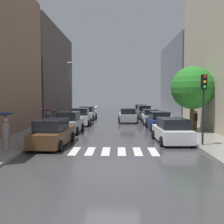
{
  "coord_description": "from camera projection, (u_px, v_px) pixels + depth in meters",
  "views": [
    {
      "loc": [
        0.26,
        -11.16,
        3.23
      ],
      "look_at": [
        -0.51,
        19.59,
        1.16
      ],
      "focal_mm": 41.25,
      "sensor_mm": 36.0,
      "label": 1
    }
  ],
  "objects": [
    {
      "name": "ground_plane",
      "position": [
        117.0,
        118.0,
        35.29
      ],
      "size": [
        28.0,
        72.0,
        0.04
      ],
      "primitive_type": "cube",
      "color": "#39393C"
    },
    {
      "name": "sidewalk_left",
      "position": [
        69.0,
        118.0,
        35.45
      ],
      "size": [
        3.0,
        72.0,
        0.15
      ],
      "primitive_type": "cube",
      "color": "gray",
      "rests_on": "ground"
    },
    {
      "name": "sidewalk_right",
      "position": [
        164.0,
        118.0,
        35.12
      ],
      "size": [
        3.0,
        72.0,
        0.15
      ],
      "primitive_type": "cube",
      "color": "gray",
      "rests_on": "ground"
    },
    {
      "name": "crosswalk_stripes",
      "position": [
        114.0,
        151.0,
        14.66
      ],
      "size": [
        4.95,
        2.2,
        0.01
      ],
      "color": "silver",
      "rests_on": "ground"
    },
    {
      "name": "building_left_mid",
      "position": [
        40.0,
        74.0,
        36.94
      ],
      "size": [
        6.0,
        17.58,
        12.37
      ],
      "primitive_type": "cube",
      "color": "#564C47",
      "rests_on": "ground"
    },
    {
      "name": "building_right_mid",
      "position": [
        189.0,
        79.0,
        39.15
      ],
      "size": [
        6.0,
        15.87,
        11.1
      ],
      "primitive_type": "cube",
      "color": "slate",
      "rests_on": "ground"
    },
    {
      "name": "parked_car_left_nearest",
      "position": [
        53.0,
        133.0,
        16.22
      ],
      "size": [
        2.16,
        4.86,
        1.7
      ],
      "rotation": [
        0.0,
        0.0,
        1.53
      ],
      "color": "brown",
      "rests_on": "ground"
    },
    {
      "name": "parked_car_left_second",
      "position": [
        69.0,
        123.0,
        22.06
      ],
      "size": [
        2.08,
        4.05,
        1.79
      ],
      "rotation": [
        0.0,
        0.0,
        1.54
      ],
      "color": "#B2B7BF",
      "rests_on": "ground"
    },
    {
      "name": "parked_car_left_third",
      "position": [
        81.0,
        117.0,
        27.45
      ],
      "size": [
        2.1,
        4.06,
        1.81
      ],
      "rotation": [
        0.0,
        0.0,
        1.59
      ],
      "color": "silver",
      "rests_on": "ground"
    },
    {
      "name": "parked_car_left_fourth",
      "position": [
        88.0,
        113.0,
        33.75
      ],
      "size": [
        2.16,
        4.84,
        1.71
      ],
      "rotation": [
        0.0,
        0.0,
        1.54
      ],
      "color": "silver",
      "rests_on": "ground"
    },
    {
      "name": "parked_car_right_nearest",
      "position": [
        172.0,
        131.0,
        17.35
      ],
      "size": [
        2.31,
        4.34,
        1.66
      ],
      "rotation": [
        0.0,
        0.0,
        1.62
      ],
      "color": "silver",
      "rests_on": "ground"
    },
    {
      "name": "parked_car_right_second",
      "position": [
        159.0,
        121.0,
        23.87
      ],
      "size": [
        2.15,
        4.26,
        1.68
      ],
      "rotation": [
        0.0,
        0.0,
        1.62
      ],
      "color": "navy",
      "rests_on": "ground"
    },
    {
      "name": "parked_car_right_third",
      "position": [
        150.0,
        117.0,
        29.17
      ],
      "size": [
        2.05,
        4.12,
        1.58
      ],
      "rotation": [
        0.0,
        0.0,
        1.55
      ],
      "color": "silver",
      "rests_on": "ground"
    },
    {
      "name": "parked_car_right_fourth",
      "position": [
        144.0,
        112.0,
        35.01
      ],
      "size": [
        2.1,
        4.16,
        1.77
      ],
      "rotation": [
        0.0,
        0.0,
        1.61
      ],
      "color": "#474C51",
      "rests_on": "ground"
    },
    {
      "name": "parked_car_right_fifth",
      "position": [
        140.0,
        110.0,
        41.38
      ],
      "size": [
        2.1,
        4.11,
        1.67
      ],
      "rotation": [
        0.0,
        0.0,
        1.59
      ],
      "color": "#474C51",
      "rests_on": "ground"
    },
    {
      "name": "car_midroad",
      "position": [
        127.0,
        116.0,
        30.42
      ],
      "size": [
        2.18,
        4.49,
        1.63
      ],
      "rotation": [
        0.0,
        0.0,
        1.6
      ],
      "color": "#B2B7BF",
      "rests_on": "ground"
    },
    {
      "name": "pedestrian_foreground",
      "position": [
        54.0,
        115.0,
        28.21
      ],
      "size": [
        0.36,
        0.36,
        1.57
      ],
      "rotation": [
        0.0,
        0.0,
        5.88
      ],
      "color": "#38513D",
      "rests_on": "sidewalk_left"
    },
    {
      "name": "pedestrian_near_tree",
      "position": [
        195.0,
        120.0,
        22.78
      ],
      "size": [
        0.36,
        0.36,
        1.66
      ],
      "rotation": [
        0.0,
        0.0,
        1.17
      ],
      "color": "brown",
      "rests_on": "sidewalk_right"
    },
    {
      "name": "pedestrian_by_kerb",
      "position": [
        5.0,
        123.0,
        14.11
      ],
      "size": [
        1.03,
        1.03,
        2.09
      ],
      "rotation": [
        0.0,
        0.0,
        0.18
      ],
      "color": "gray",
      "rests_on": "sidewalk_left"
    },
    {
      "name": "pedestrian_far_side",
      "position": [
        47.0,
        114.0,
        21.18
      ],
      "size": [
        1.11,
        1.11,
        1.94
      ],
      "rotation": [
        0.0,
        0.0,
        5.07
      ],
      "color": "#38513D",
      "rests_on": "sidewalk_left"
    },
    {
      "name": "street_tree_right",
      "position": [
        193.0,
        88.0,
        21.81
      ],
      "size": [
        3.64,
        3.64,
        5.49
      ],
      "color": "#513823",
      "rests_on": "sidewalk_right"
    },
    {
      "name": "traffic_light_right_corner",
      "position": [
        204.0,
        94.0,
        15.63
      ],
      "size": [
        0.3,
        0.42,
        4.3
      ],
      "color": "black",
      "rests_on": "sidewalk_right"
    },
    {
      "name": "lamp_post_left",
      "position": [
        70.0,
        87.0,
        30.71
      ],
      "size": [
        0.6,
        0.28,
        6.98
      ],
      "color": "#595B60",
      "rests_on": "sidewalk_left"
    }
  ]
}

